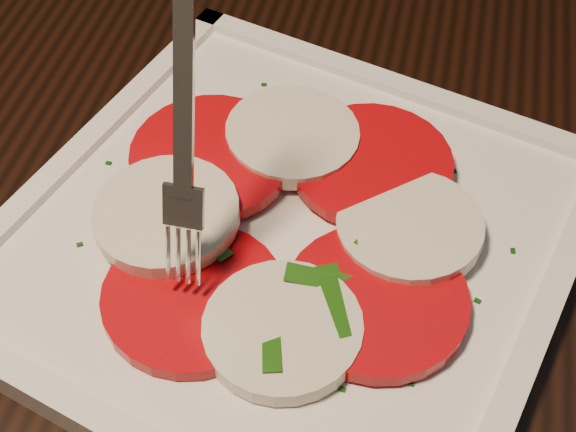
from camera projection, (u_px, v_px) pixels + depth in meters
The scene contains 4 objects.
table at pixel (220, 227), 0.60m from camera, with size 1.29×0.94×0.75m.
plate at pixel (288, 241), 0.46m from camera, with size 0.30×0.30×0.01m, color white.
caprese_salad at pixel (288, 223), 0.45m from camera, with size 0.24×0.26×0.02m.
fork at pixel (189, 106), 0.37m from camera, with size 0.03×0.06×0.17m, color white, non-canonical shape.
Camera 1 is at (-0.07, -0.38, 1.12)m, focal length 50.00 mm.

